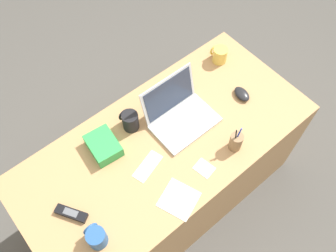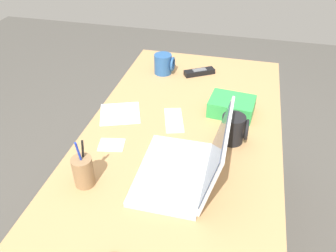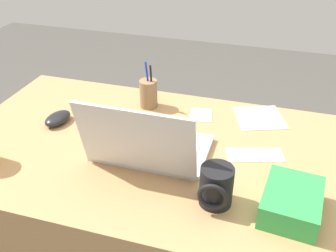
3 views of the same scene
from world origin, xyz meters
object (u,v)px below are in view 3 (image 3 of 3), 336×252
Objects in this scene: laptop at (148,145)px; snack_bag at (292,202)px; computer_mouse at (58,118)px; coffee_mug_spare at (216,187)px; pen_holder at (149,93)px.

laptop reaches higher than snack_bag.
laptop is 0.38m from computer_mouse.
coffee_mug_spare reaches higher than snack_bag.
coffee_mug_spare is 0.60× the size of snack_bag.
coffee_mug_spare is (-0.59, 0.24, 0.04)m from computer_mouse.
snack_bag is (-0.52, 0.42, -0.02)m from pen_holder.
snack_bag is (-0.19, -0.02, -0.02)m from coffee_mug_spare.
snack_bag is (-0.78, 0.22, 0.02)m from computer_mouse.
computer_mouse is at bearing -21.84° from coffee_mug_spare.
pen_holder is 0.97× the size of snack_bag.
laptop is 1.89× the size of snack_bag.
laptop reaches higher than pen_holder.
snack_bag is at bearing 174.68° from computer_mouse.
laptop is 0.43m from snack_bag.
pen_holder is (-0.26, -0.20, 0.04)m from computer_mouse.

